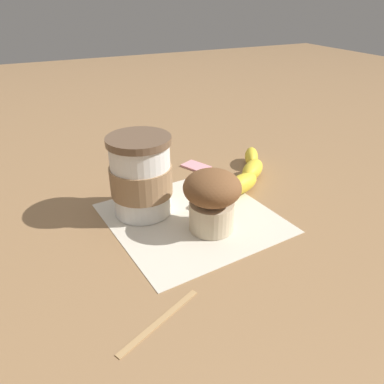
% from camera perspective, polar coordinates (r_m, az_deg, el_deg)
% --- Properties ---
extents(ground_plane, '(3.00, 3.00, 0.00)m').
position_cam_1_polar(ground_plane, '(0.55, 0.00, -3.98)').
color(ground_plane, '#936D47').
extents(paper_napkin, '(0.25, 0.25, 0.00)m').
position_cam_1_polar(paper_napkin, '(0.55, 0.00, -3.92)').
color(paper_napkin, beige).
rests_on(paper_napkin, ground_plane).
extents(coffee_cup, '(0.09, 0.09, 0.12)m').
position_cam_1_polar(coffee_cup, '(0.54, -7.77, 2.36)').
color(coffee_cup, white).
rests_on(coffee_cup, paper_napkin).
extents(muffin, '(0.08, 0.08, 0.09)m').
position_cam_1_polar(muffin, '(0.50, 3.06, -0.88)').
color(muffin, beige).
rests_on(muffin, paper_napkin).
extents(banana, '(0.19, 0.15, 0.03)m').
position_cam_1_polar(banana, '(0.64, 7.78, 2.50)').
color(banana, yellow).
rests_on(banana, paper_napkin).
extents(sugar_packet, '(0.05, 0.06, 0.01)m').
position_cam_1_polar(sugar_packet, '(0.70, 0.62, 4.05)').
color(sugar_packet, pink).
rests_on(sugar_packet, ground_plane).
extents(wooden_stirrer, '(0.10, 0.05, 0.00)m').
position_cam_1_polar(wooden_stirrer, '(0.40, -4.93, -18.98)').
color(wooden_stirrer, tan).
rests_on(wooden_stirrer, ground_plane).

